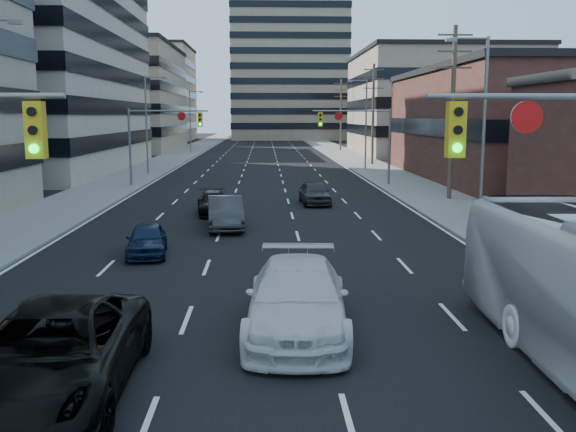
{
  "coord_description": "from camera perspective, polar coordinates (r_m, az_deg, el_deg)",
  "views": [
    {
      "loc": [
        0.32,
        -4.65,
        5.42
      ],
      "look_at": [
        1.07,
        15.93,
        2.2
      ],
      "focal_mm": 40.0,
      "sensor_mm": 36.0,
      "label": 1
    }
  ],
  "objects": [
    {
      "name": "sedan_blue",
      "position": [
        25.68,
        -12.44,
        -2.06
      ],
      "size": [
        1.93,
        3.88,
        1.27
      ],
      "primitive_type": "imported",
      "rotation": [
        0.0,
        0.0,
        0.12
      ],
      "color": "#0D1A36",
      "rests_on": "ground"
    },
    {
      "name": "streetlight_right_far",
      "position": [
        65.42,
        6.81,
        8.51
      ],
      "size": [
        2.03,
        0.22,
        9.0
      ],
      "color": "slate",
      "rests_on": "ground"
    },
    {
      "name": "utility_pole_block",
      "position": [
        42.35,
        14.4,
        9.1
      ],
      "size": [
        2.2,
        0.28,
        11.0
      ],
      "color": "#4C3D2D",
      "rests_on": "ground"
    },
    {
      "name": "black_pickup",
      "position": [
        13.37,
        -20.21,
        -11.48
      ],
      "size": [
        3.08,
        6.46,
        1.78
      ],
      "primitive_type": "imported",
      "rotation": [
        0.0,
        0.0,
        0.02
      ],
      "color": "black",
      "rests_on": "ground"
    },
    {
      "name": "streetlight_left_far",
      "position": [
        95.25,
        -8.59,
        8.57
      ],
      "size": [
        2.03,
        0.22,
        9.0
      ],
      "color": "slate",
      "rests_on": "ground"
    },
    {
      "name": "utility_pole_distant",
      "position": [
        101.34,
        4.72,
        9.06
      ],
      "size": [
        2.2,
        0.28,
        11.0
      ],
      "color": "#4C3D2D",
      "rests_on": "ground"
    },
    {
      "name": "streetlight_left_mid",
      "position": [
        60.59,
        -12.34,
        8.34
      ],
      "size": [
        2.03,
        0.22,
        9.0
      ],
      "color": "slate",
      "rests_on": "ground"
    },
    {
      "name": "sedan_black_far",
      "position": [
        35.84,
        -6.62,
        1.14
      ],
      "size": [
        2.27,
        4.5,
        1.25
      ],
      "primitive_type": "imported",
      "rotation": [
        0.0,
        0.0,
        0.12
      ],
      "color": "black",
      "rests_on": "ground"
    },
    {
      "name": "white_van",
      "position": [
        16.2,
        0.83,
        -7.35
      ],
      "size": [
        2.85,
        6.26,
        1.78
      ],
      "primitive_type": "imported",
      "rotation": [
        0.0,
        0.0,
        -0.06
      ],
      "color": "silver",
      "rests_on": "ground"
    },
    {
      "name": "bg_block_right",
      "position": [
        138.32,
        11.31,
        8.96
      ],
      "size": [
        22.0,
        22.0,
        12.0
      ],
      "primitive_type": "cube",
      "color": "gray",
      "rests_on": "ground"
    },
    {
      "name": "office_left_far",
      "position": [
        107.47,
        -15.38,
        9.95
      ],
      "size": [
        20.0,
        30.0,
        16.0
      ],
      "primitive_type": "cube",
      "color": "gray",
      "rests_on": "ground"
    },
    {
      "name": "signal_far_right",
      "position": [
        50.2,
        6.42,
        7.56
      ],
      "size": [
        6.09,
        0.33,
        6.0
      ],
      "color": "slate",
      "rests_on": "ground"
    },
    {
      "name": "office_right_far",
      "position": [
        95.89,
        13.03,
        9.61
      ],
      "size": [
        22.0,
        28.0,
        14.0
      ],
      "primitive_type": "cube",
      "color": "gray",
      "rests_on": "ground"
    },
    {
      "name": "sidewalk_left",
      "position": [
        135.27,
        -7.13,
        6.56
      ],
      "size": [
        5.0,
        300.0,
        0.15
      ],
      "primitive_type": "cube",
      "color": "slate",
      "rests_on": "ground"
    },
    {
      "name": "signal_far_left",
      "position": [
        50.3,
        -11.32,
        7.44
      ],
      "size": [
        6.09,
        0.33,
        6.0
      ],
      "color": "slate",
      "rests_on": "ground"
    },
    {
      "name": "apartment_tower",
      "position": [
        156.54,
        0.04,
        17.55
      ],
      "size": [
        26.0,
        26.0,
        58.0
      ],
      "primitive_type": "cube",
      "color": "gray",
      "rests_on": "ground"
    },
    {
      "name": "sidewalk_right",
      "position": [
        135.21,
        2.69,
        6.62
      ],
      "size": [
        5.0,
        300.0,
        0.15
      ],
      "primitive_type": "cube",
      "color": "slate",
      "rests_on": "ground"
    },
    {
      "name": "road_surface",
      "position": [
        134.75,
        -2.22,
        6.58
      ],
      "size": [
        18.0,
        300.0,
        0.02
      ],
      "primitive_type": "cube",
      "color": "black",
      "rests_on": "ground"
    },
    {
      "name": "utility_pole_midblock",
      "position": [
        71.64,
        7.57,
        9.1
      ],
      "size": [
        2.2,
        0.28,
        11.0
      ],
      "color": "#4C3D2D",
      "rests_on": "ground"
    },
    {
      "name": "sedan_grey_right",
      "position": [
        39.69,
        2.38,
        2.08
      ],
      "size": [
        1.95,
        4.33,
        1.44
      ],
      "primitive_type": "imported",
      "rotation": [
        0.0,
        0.0,
        0.06
      ],
      "color": "#2D2C2F",
      "rests_on": "ground"
    },
    {
      "name": "sedan_grey_center",
      "position": [
        31.18,
        -5.58,
        0.28
      ],
      "size": [
        2.06,
        4.84,
        1.55
      ],
      "primitive_type": "imported",
      "rotation": [
        0.0,
        0.0,
        0.09
      ],
      "color": "#2F2F32",
      "rests_on": "ground"
    },
    {
      "name": "streetlight_right_near",
      "position": [
        31.29,
        16.76,
        7.84
      ],
      "size": [
        2.03,
        0.22,
        9.0
      ],
      "color": "slate",
      "rests_on": "ground"
    },
    {
      "name": "storefront_right_mid",
      "position": [
        59.56,
        21.54,
        7.39
      ],
      "size": [
        20.0,
        30.0,
        9.0
      ],
      "primitive_type": "cube",
      "color": "#472119",
      "rests_on": "ground"
    },
    {
      "name": "bg_block_left",
      "position": [
        147.46,
        -13.36,
        10.43
      ],
      "size": [
        24.0,
        24.0,
        20.0
      ],
      "primitive_type": "cube",
      "color": "#ADA089",
      "rests_on": "ground"
    }
  ]
}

